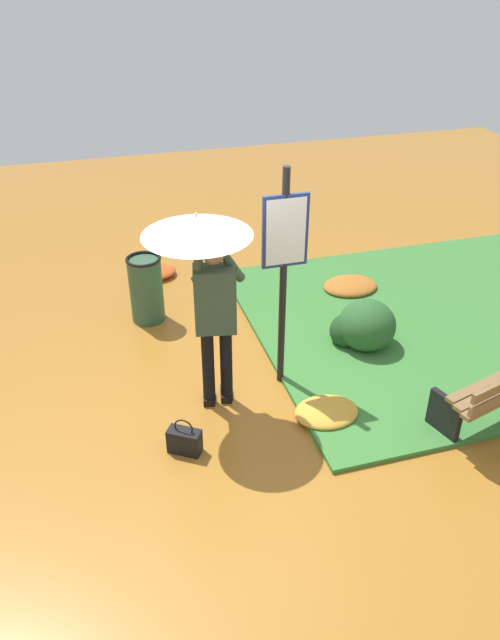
{
  "coord_description": "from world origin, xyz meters",
  "views": [
    {
      "loc": [
        1.1,
        4.56,
        3.92
      ],
      "look_at": [
        -0.3,
        -0.27,
        0.85
      ],
      "focal_mm": 34.41,
      "sensor_mm": 36.0,
      "label": 1
    }
  ],
  "objects_px": {
    "info_sign_post": "(284,256)",
    "handbag": "(185,441)",
    "person_with_umbrella": "(205,264)",
    "trash_bin": "(146,289)"
  },
  "relations": [
    {
      "from": "info_sign_post",
      "to": "handbag",
      "type": "relative_size",
      "value": 6.22
    },
    {
      "from": "handbag",
      "to": "trash_bin",
      "type": "bearing_deg",
      "value": -90.47
    },
    {
      "from": "trash_bin",
      "to": "person_with_umbrella",
      "type": "bearing_deg",
      "value": 101.29
    },
    {
      "from": "info_sign_post",
      "to": "trash_bin",
      "type": "bearing_deg",
      "value": -54.86
    },
    {
      "from": "person_with_umbrella",
      "to": "handbag",
      "type": "height_order",
      "value": "person_with_umbrella"
    },
    {
      "from": "info_sign_post",
      "to": "handbag",
      "type": "distance_m",
      "value": 1.93
    },
    {
      "from": "handbag",
      "to": "trash_bin",
      "type": "relative_size",
      "value": 0.44
    },
    {
      "from": "person_with_umbrella",
      "to": "handbag",
      "type": "distance_m",
      "value": 1.59
    },
    {
      "from": "info_sign_post",
      "to": "handbag",
      "type": "xyz_separation_m",
      "value": [
        1.17,
        0.77,
        -1.32
      ]
    },
    {
      "from": "handbag",
      "to": "person_with_umbrella",
      "type": "bearing_deg",
      "value": -122.33
    }
  ]
}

